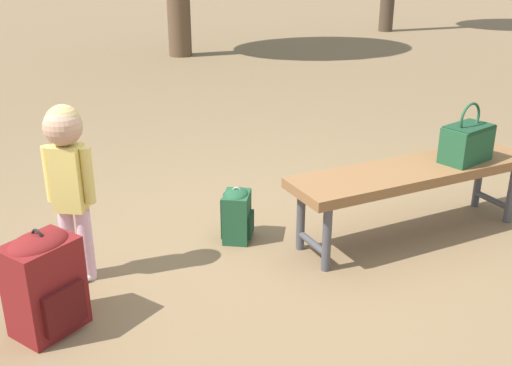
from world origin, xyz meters
TOP-DOWN VIEW (x-y plane):
  - ground_plane at (0.00, 0.00)m, footprint 40.00×40.00m
  - park_bench at (-0.88, 0.06)m, footprint 1.63×0.53m
  - handbag at (-1.22, 0.08)m, footprint 0.36×0.27m
  - child_standing at (1.08, -0.16)m, footprint 0.24×0.19m
  - backpack_large at (1.27, 0.27)m, footprint 0.38×0.36m
  - backpack_small at (0.14, -0.28)m, footprint 0.23×0.25m

SIDE VIEW (x-z plane):
  - ground_plane at x=0.00m, z-range 0.00..0.00m
  - backpack_small at x=0.14m, z-range 0.00..0.35m
  - backpack_large at x=1.27m, z-range 0.00..0.52m
  - park_bench at x=-0.88m, z-range 0.17..0.62m
  - handbag at x=-1.22m, z-range 0.39..0.76m
  - child_standing at x=1.08m, z-range 0.16..1.12m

